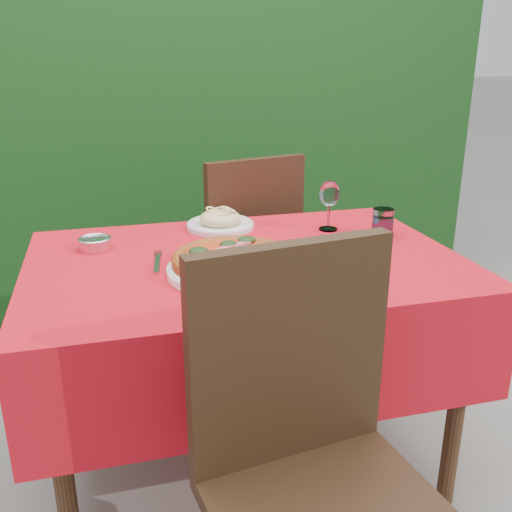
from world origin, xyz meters
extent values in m
plane|color=#67635D|center=(0.00, 0.00, 0.00)|extent=(60.00, 60.00, 0.00)
cube|color=black|center=(0.00, 1.55, 0.80)|extent=(3.20, 0.55, 1.60)
cube|color=#412A15|center=(0.00, 0.00, 0.72)|extent=(1.20, 0.80, 0.04)
cylinder|color=#412A15|center=(-0.54, -0.34, 0.35)|extent=(0.05, 0.05, 0.70)
cylinder|color=#412A15|center=(0.54, -0.34, 0.35)|extent=(0.05, 0.05, 0.70)
cylinder|color=#412A15|center=(-0.54, 0.34, 0.35)|extent=(0.05, 0.05, 0.70)
cylinder|color=#412A15|center=(0.54, 0.34, 0.35)|extent=(0.05, 0.05, 0.70)
cube|color=red|center=(0.00, 0.00, 0.59)|extent=(1.26, 0.86, 0.32)
cube|color=black|center=(-0.04, -0.55, 0.73)|extent=(0.44, 0.10, 0.48)
cube|color=black|center=(0.13, 0.74, 0.45)|extent=(0.52, 0.52, 0.04)
cube|color=black|center=(0.18, 0.55, 0.71)|extent=(0.42, 0.15, 0.46)
cylinder|color=black|center=(0.26, 0.96, 0.22)|extent=(0.04, 0.04, 0.43)
cylinder|color=black|center=(-0.09, 0.87, 0.22)|extent=(0.04, 0.04, 0.43)
cylinder|color=black|center=(0.35, 0.61, 0.22)|extent=(0.04, 0.04, 0.43)
cylinder|color=black|center=(0.00, 0.52, 0.22)|extent=(0.04, 0.04, 0.43)
cylinder|color=white|center=(-0.06, -0.11, 0.76)|extent=(0.36, 0.36, 0.02)
cylinder|color=#A94B17|center=(-0.06, -0.11, 0.78)|extent=(0.41, 0.41, 0.02)
cylinder|color=#A1260A|center=(-0.06, -0.11, 0.80)|extent=(0.34, 0.34, 0.01)
cylinder|color=silver|center=(-0.01, 0.32, 0.76)|extent=(0.23, 0.23, 0.02)
ellipsoid|color=#D5C485|center=(-0.01, 0.32, 0.78)|extent=(0.15, 0.15, 0.06)
cylinder|color=silver|center=(0.49, 0.09, 0.79)|extent=(0.07, 0.07, 0.09)
cylinder|color=#A6D0E1|center=(0.49, 0.09, 0.78)|extent=(0.06, 0.06, 0.06)
cylinder|color=silver|center=(0.34, 0.20, 0.75)|extent=(0.06, 0.06, 0.01)
cylinder|color=silver|center=(0.34, 0.20, 0.80)|extent=(0.01, 0.01, 0.09)
ellipsoid|color=silver|center=(0.34, 0.20, 0.88)|extent=(0.07, 0.07, 0.09)
cube|color=#AFAFB6|center=(-0.26, 0.01, 0.75)|extent=(0.05, 0.20, 0.01)
cylinder|color=silver|center=(-0.43, 0.19, 0.77)|extent=(0.09, 0.09, 0.03)
camera|label=1|loc=(-0.38, -1.54, 1.32)|focal=40.00mm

